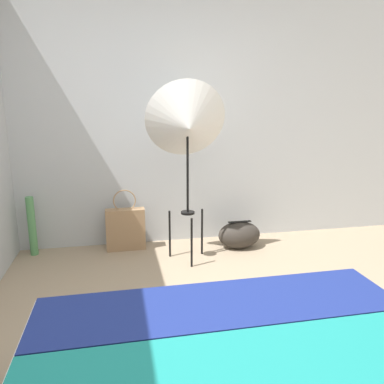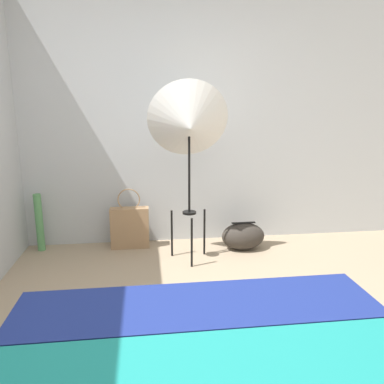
% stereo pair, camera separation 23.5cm
% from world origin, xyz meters
% --- Properties ---
extents(wall_back, '(8.00, 0.05, 2.60)m').
position_xyz_m(wall_back, '(0.00, 2.23, 1.30)').
color(wall_back, '#B7BCC1').
rests_on(wall_back, ground_plane).
extents(photo_umbrella, '(0.74, 0.48, 1.66)m').
position_xyz_m(photo_umbrella, '(0.30, 1.66, 1.27)').
color(photo_umbrella, black).
rests_on(photo_umbrella, ground_plane).
extents(tote_bag, '(0.39, 0.12, 0.62)m').
position_xyz_m(tote_bag, '(-0.27, 2.03, 0.22)').
color(tote_bag, '#9E7A56').
rests_on(tote_bag, ground_plane).
extents(duffel_bag, '(0.44, 0.28, 0.28)m').
position_xyz_m(duffel_bag, '(0.87, 1.84, 0.14)').
color(duffel_bag, '#332D28').
rests_on(duffel_bag, ground_plane).
extents(paper_roll, '(0.07, 0.07, 0.58)m').
position_xyz_m(paper_roll, '(-1.17, 2.06, 0.29)').
color(paper_roll, '#56995B').
rests_on(paper_roll, ground_plane).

